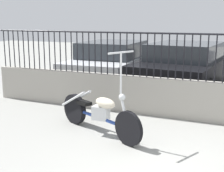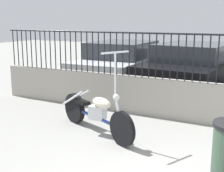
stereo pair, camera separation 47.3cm
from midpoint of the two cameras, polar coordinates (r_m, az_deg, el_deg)
The scene contains 3 objects.
motorcycle_blue at distance 5.50m, azimuth -0.99°, elevation -4.64°, with size 1.92×1.00×1.49m.
car_silver at distance 9.87m, azimuth 3.69°, elevation 4.50°, with size 1.95×4.44×1.29m.
car_black at distance 8.98m, azimuth 16.54°, elevation 3.40°, with size 2.31×4.58×1.33m.
Camera 2 is at (0.64, -2.91, 1.97)m, focal length 50.00 mm.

